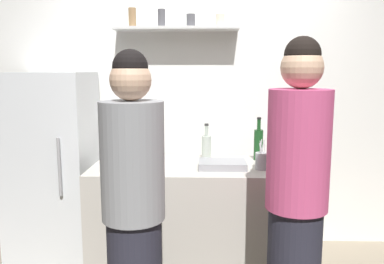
{
  "coord_description": "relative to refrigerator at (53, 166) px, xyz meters",
  "views": [
    {
      "loc": [
        0.05,
        -2.34,
        1.58
      ],
      "look_at": [
        -0.05,
        0.51,
        1.14
      ],
      "focal_mm": 36.75,
      "sensor_mm": 36.0,
      "label": 1
    }
  ],
  "objects": [
    {
      "name": "wine_bottle_pale_glass",
      "position": [
        1.3,
        -0.16,
        0.21
      ],
      "size": [
        0.07,
        0.07,
        0.29
      ],
      "color": "#B2BFB2",
      "rests_on": "counter"
    },
    {
      "name": "water_bottle_plastic",
      "position": [
        0.66,
        -0.37,
        0.21
      ],
      "size": [
        0.09,
        0.09,
        0.24
      ],
      "color": "silver",
      "rests_on": "counter"
    },
    {
      "name": "person_pink_top",
      "position": [
        1.79,
        -1.08,
        0.09
      ],
      "size": [
        0.34,
        0.34,
        1.77
      ],
      "rotation": [
        0.0,
        0.0,
        6.13
      ],
      "color": "#262633",
      "rests_on": "ground"
    },
    {
      "name": "wine_bottle_green_glass",
      "position": [
        1.7,
        -0.14,
        0.23
      ],
      "size": [
        0.07,
        0.07,
        0.34
      ],
      "color": "#19471E",
      "rests_on": "counter"
    },
    {
      "name": "counter",
      "position": [
        1.19,
        -0.34,
        -0.34
      ],
      "size": [
        1.48,
        0.69,
        0.89
      ],
      "primitive_type": "cube",
      "color": "#B7B2A8",
      "rests_on": "ground"
    },
    {
      "name": "refrigerator",
      "position": [
        0.0,
        0.0,
        0.0
      ],
      "size": [
        0.66,
        0.66,
        1.57
      ],
      "color": "silver",
      "rests_on": "ground"
    },
    {
      "name": "baking_pan",
      "position": [
        1.41,
        -0.42,
        0.13
      ],
      "size": [
        0.34,
        0.24,
        0.05
      ],
      "primitive_type": "cube",
      "color": "gray",
      "rests_on": "counter"
    },
    {
      "name": "person_grey_hoodie",
      "position": [
        0.9,
        -1.18,
        0.05
      ],
      "size": [
        0.34,
        0.34,
        1.7
      ],
      "rotation": [
        0.0,
        0.0,
        0.15
      ],
      "color": "#262633",
      "rests_on": "ground"
    },
    {
      "name": "utensil_holder",
      "position": [
        1.69,
        -0.45,
        0.17
      ],
      "size": [
        0.09,
        0.09,
        0.22
      ],
      "color": "#B2B2B7",
      "rests_on": "counter"
    },
    {
      "name": "back_wall_assembly",
      "position": [
        1.23,
        0.4,
        0.52
      ],
      "size": [
        4.8,
        0.32,
        2.6
      ],
      "color": "white",
      "rests_on": "ground"
    }
  ]
}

